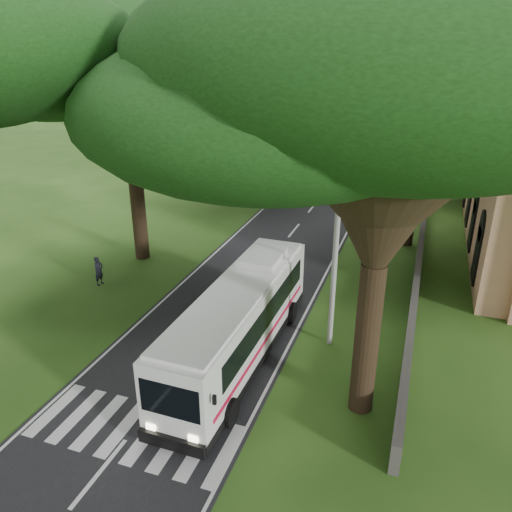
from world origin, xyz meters
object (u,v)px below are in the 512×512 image
Objects in this scene: pole_far at (402,126)px; coach_bus at (239,321)px; pole_mid at (384,163)px; distant_car_a at (324,171)px; pedestrian at (99,271)px; distant_car_b at (349,141)px; pole_near at (335,260)px; distant_car_c at (376,135)px.

pole_far is 0.67× the size of coach_bus.
pole_mid is at bearing 82.20° from coach_bus.
pole_far is at bearing 90.00° from pole_mid.
pedestrian is (-6.98, -28.39, 0.08)m from distant_car_a.
pole_mid reaches higher than distant_car_b.
pole_near is 48.83m from distant_car_b.
distant_car_c is at bearing 97.16° from pole_mid.
distant_car_c is (2.35, 24.88, -0.16)m from distant_car_a.
coach_bus is 6.99× the size of pedestrian.
pedestrian is at bearing -109.70° from pole_far.
pole_far is at bearing 112.59° from distant_car_c.
pole_far is 15.99m from distant_car_c.
pole_mid reaches higher than distant_car_c.
pedestrian is at bearing 86.29° from distant_car_c.
pole_near is at bearing -91.57° from pedestrian.
pole_mid is 23.12m from pedestrian.
coach_bus is 2.97× the size of distant_car_c.
pedestrian reaches higher than distant_car_b.
distant_car_a is (-6.74, -9.92, -3.40)m from pole_far.
pole_mid is 35.41m from distant_car_c.
distant_car_b is (-7.18, 48.17, -3.49)m from pole_near.
pole_far reaches higher than pedestrian.
pole_far is at bearing 90.00° from pole_near.
coach_bus reaches higher than distant_car_b.
pedestrian is at bearing -109.68° from distant_car_b.
pole_near is 40.00m from pole_far.
pedestrian is (-10.21, 4.17, -1.04)m from coach_bus.
coach_bus is at bearing 106.94° from distant_car_a.
pedestrian is (-13.72, -18.31, -3.32)m from pole_mid.
distant_car_a is at bearing 102.63° from pole_near.
distant_car_b is (-7.18, 28.17, -3.49)m from pole_mid.
pole_near is at bearing 100.79° from distant_car_c.
distant_car_b is at bearing 95.21° from coach_bus.
pole_near is 1.82× the size of distant_car_a.
pole_near is 55.25m from distant_car_c.
pole_mid is 12.59m from distant_car_a.
pole_near reaches higher than distant_car_c.
distant_car_a is 2.57× the size of pedestrian.
distant_car_b is at bearing 104.30° from pole_mid.
pole_near is 14.21m from pedestrian.
distant_car_c is at bearing -4.48° from pedestrian.
pole_near is 2.00× the size of distant_car_b.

